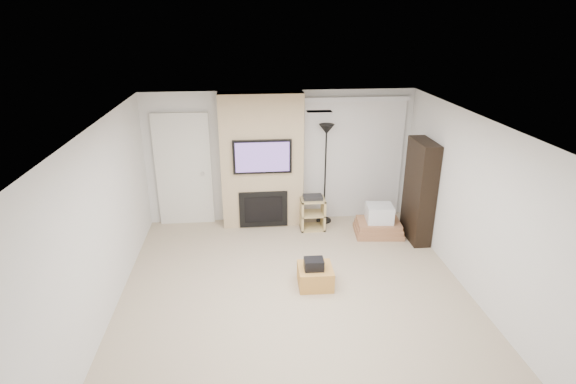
{
  "coord_description": "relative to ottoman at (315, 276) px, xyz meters",
  "views": [
    {
      "loc": [
        -0.64,
        -5.35,
        3.74
      ],
      "look_at": [
        0.0,
        1.2,
        1.15
      ],
      "focal_mm": 28.0,
      "sensor_mm": 36.0,
      "label": 1
    }
  ],
  "objects": [
    {
      "name": "vertical_blinds",
      "position": [
        1.08,
        2.4,
        1.12
      ],
      "size": [
        1.98,
        0.1,
        2.37
      ],
      "color": "silver",
      "rests_on": "floor"
    },
    {
      "name": "wall_left",
      "position": [
        -2.82,
        -0.3,
        1.1
      ],
      "size": [
        0.0,
        5.5,
        2.5
      ],
      "primitive_type": "cube",
      "rotation": [
        1.57,
        0.0,
        1.57
      ],
      "color": "silver",
      "rests_on": "ground"
    },
    {
      "name": "fireplace_wall",
      "position": [
        -0.67,
        2.24,
        1.09
      ],
      "size": [
        1.5,
        0.47,
        2.5
      ],
      "color": "tan",
      "rests_on": "floor"
    },
    {
      "name": "bookshelf",
      "position": [
        2.02,
        1.34,
        0.75
      ],
      "size": [
        0.3,
        0.8,
        1.8
      ],
      "color": "black",
      "rests_on": "floor"
    },
    {
      "name": "floor",
      "position": [
        -0.32,
        -0.3,
        -0.15
      ],
      "size": [
        5.0,
        5.5,
        0.0
      ],
      "primitive_type": "cube",
      "color": "tan",
      "rests_on": "ground"
    },
    {
      "name": "wall_back",
      "position": [
        -0.32,
        2.45,
        1.1
      ],
      "size": [
        5.0,
        0.0,
        2.5
      ],
      "primitive_type": "cube",
      "rotation": [
        1.57,
        0.0,
        0.0
      ],
      "color": "silver",
      "rests_on": "ground"
    },
    {
      "name": "ottoman",
      "position": [
        0.0,
        0.0,
        0.0
      ],
      "size": [
        0.51,
        0.51,
        0.3
      ],
      "primitive_type": "cube",
      "rotation": [
        0.0,
        0.0,
        -0.02
      ],
      "color": "#BE843B",
      "rests_on": "floor"
    },
    {
      "name": "wall_right",
      "position": [
        2.18,
        -0.3,
        1.1
      ],
      "size": [
        0.0,
        5.5,
        2.5
      ],
      "primitive_type": "cube",
      "rotation": [
        1.57,
        0.0,
        1.57
      ],
      "color": "silver",
      "rests_on": "ground"
    },
    {
      "name": "entry_door",
      "position": [
        -2.12,
        2.41,
        0.9
      ],
      "size": [
        1.02,
        0.11,
        2.14
      ],
      "color": "silver",
      "rests_on": "floor"
    },
    {
      "name": "black_bag",
      "position": [
        -0.03,
        -0.04,
        0.23
      ],
      "size": [
        0.28,
        0.23,
        0.16
      ],
      "primitive_type": "cube",
      "rotation": [
        0.0,
        0.0,
        -0.02
      ],
      "color": "black",
      "rests_on": "ottoman"
    },
    {
      "name": "hvac_vent",
      "position": [
        0.08,
        0.5,
        2.35
      ],
      "size": [
        0.35,
        0.18,
        0.01
      ],
      "primitive_type": "cube",
      "color": "silver",
      "rests_on": "ceiling"
    },
    {
      "name": "wall_front",
      "position": [
        -0.32,
        -3.05,
        1.1
      ],
      "size": [
        5.0,
        0.0,
        2.5
      ],
      "primitive_type": "cube",
      "rotation": [
        1.57,
        0.0,
        0.0
      ],
      "color": "silver",
      "rests_on": "ground"
    },
    {
      "name": "ceiling",
      "position": [
        -0.32,
        -0.3,
        2.35
      ],
      "size": [
        5.0,
        5.5,
        0.0
      ],
      "primitive_type": "cube",
      "color": "white",
      "rests_on": "wall_back"
    },
    {
      "name": "av_stand",
      "position": [
        0.24,
        1.91,
        0.2
      ],
      "size": [
        0.45,
        0.38,
        0.66
      ],
      "color": "tan",
      "rests_on": "floor"
    },
    {
      "name": "box_stack",
      "position": [
        1.41,
        1.56,
        0.06
      ],
      "size": [
        0.9,
        0.72,
        0.57
      ],
      "color": "#9E6A48",
      "rests_on": "floor"
    },
    {
      "name": "floor_lamp",
      "position": [
        0.51,
        2.2,
        1.36
      ],
      "size": [
        0.28,
        0.28,
        1.92
      ],
      "color": "black",
      "rests_on": "floor"
    }
  ]
}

